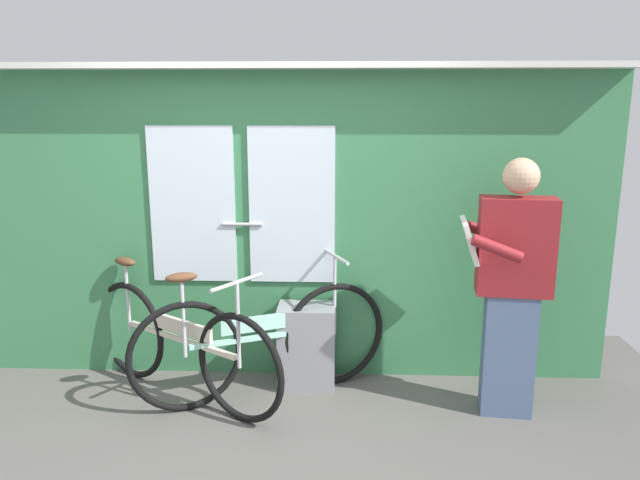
{
  "coord_description": "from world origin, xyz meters",
  "views": [
    {
      "loc": [
        0.51,
        -3.11,
        1.99
      ],
      "look_at": [
        0.37,
        0.55,
        1.14
      ],
      "focal_mm": 34.24,
      "sensor_mm": 36.0,
      "label": 1
    }
  ],
  "objects_px": {
    "bicycle_near_door": "(180,344)",
    "passenger_reading_newspaper": "(512,284)",
    "trash_bin_by_wall": "(307,346)",
    "bicycle_leaning_behind": "(262,342)"
  },
  "relations": [
    {
      "from": "bicycle_near_door",
      "to": "bicycle_leaning_behind",
      "type": "bearing_deg",
      "value": 35.29
    },
    {
      "from": "passenger_reading_newspaper",
      "to": "trash_bin_by_wall",
      "type": "distance_m",
      "value": 1.46
    },
    {
      "from": "trash_bin_by_wall",
      "to": "passenger_reading_newspaper",
      "type": "bearing_deg",
      "value": -14.56
    },
    {
      "from": "passenger_reading_newspaper",
      "to": "trash_bin_by_wall",
      "type": "xyz_separation_m",
      "value": [
        -1.3,
        0.34,
        -0.58
      ]
    },
    {
      "from": "bicycle_near_door",
      "to": "trash_bin_by_wall",
      "type": "relative_size",
      "value": 2.58
    },
    {
      "from": "passenger_reading_newspaper",
      "to": "bicycle_leaning_behind",
      "type": "bearing_deg",
      "value": 1.11
    },
    {
      "from": "trash_bin_by_wall",
      "to": "bicycle_leaning_behind",
      "type": "bearing_deg",
      "value": -146.25
    },
    {
      "from": "bicycle_near_door",
      "to": "passenger_reading_newspaper",
      "type": "height_order",
      "value": "passenger_reading_newspaper"
    },
    {
      "from": "bicycle_near_door",
      "to": "passenger_reading_newspaper",
      "type": "bearing_deg",
      "value": 30.24
    },
    {
      "from": "bicycle_leaning_behind",
      "to": "passenger_reading_newspaper",
      "type": "xyz_separation_m",
      "value": [
        1.59,
        -0.15,
        0.48
      ]
    }
  ]
}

